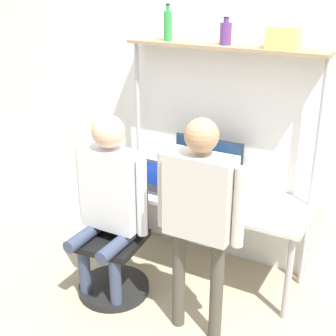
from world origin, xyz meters
TOP-DOWN VIEW (x-y plane):
  - ground_plane at (0.00, 0.00)m, footprint 12.00×12.00m
  - wall_back at (0.00, 0.70)m, footprint 8.00×0.06m
  - desk at (0.00, 0.35)m, footprint 1.66×0.65m
  - shelf_unit at (0.00, 0.55)m, footprint 1.58×0.22m
  - monitor at (-0.07, 0.51)m, footprint 0.59×0.22m
  - laptop at (-0.46, 0.26)m, footprint 0.30×0.21m
  - cell_phone at (-0.23, 0.25)m, footprint 0.07×0.15m
  - office_chair at (-0.52, -0.23)m, footprint 0.56×0.56m
  - person_seated at (-0.51, -0.27)m, footprint 0.61×0.48m
  - person_standing at (0.26, -0.35)m, footprint 0.61×0.21m
  - bottle_purple at (0.01, 0.55)m, footprint 0.09×0.09m
  - bottle_green at (-0.47, 0.55)m, footprint 0.07×0.07m
  - storage_box at (0.44, 0.55)m, footprint 0.21×0.18m

SIDE VIEW (x-z plane):
  - ground_plane at x=0.00m, z-range 0.00..0.00m
  - office_chair at x=-0.52m, z-range -0.18..0.77m
  - desk at x=0.00m, z-range 0.28..1.01m
  - cell_phone at x=-0.23m, z-range 0.72..0.74m
  - laptop at x=-0.46m, z-range 0.68..0.88m
  - person_seated at x=-0.51m, z-range 0.14..1.60m
  - monitor at x=-0.07m, z-range 0.74..1.15m
  - person_standing at x=0.26m, z-range 0.21..1.79m
  - wall_back at x=0.00m, z-range 0.00..2.70m
  - shelf_unit at x=0.00m, z-range 0.60..2.46m
  - storage_box at x=0.44m, z-range 1.87..2.02m
  - bottle_purple at x=0.01m, z-range 1.85..2.05m
  - bottle_green at x=-0.47m, z-range 1.85..2.13m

